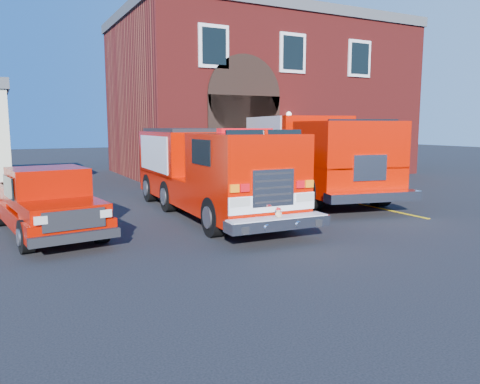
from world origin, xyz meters
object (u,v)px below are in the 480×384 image
fire_engine (208,170)px  pickup_truck (47,202)px  secondary_truck (307,152)px  fire_station (258,98)px

fire_engine → pickup_truck: 4.67m
secondary_truck → pickup_truck: bearing=-164.9°
fire_engine → pickup_truck: bearing=-172.4°
fire_engine → pickup_truck: (-4.59, -0.61, -0.56)m
pickup_truck → secondary_truck: (9.66, 2.60, 0.86)m
pickup_truck → secondary_truck: bearing=15.1°
fire_station → pickup_truck: bearing=-137.4°
fire_station → fire_engine: bearing=-125.9°
fire_station → pickup_truck: (-12.42, -11.42, -3.47)m
fire_station → pickup_truck: fire_station is taller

